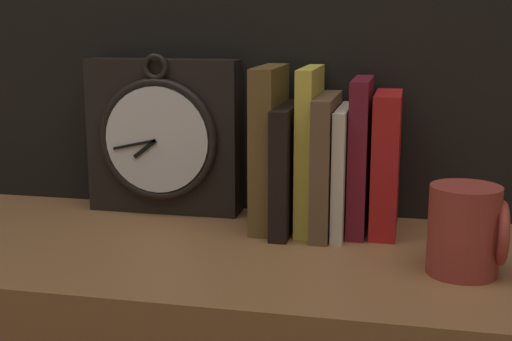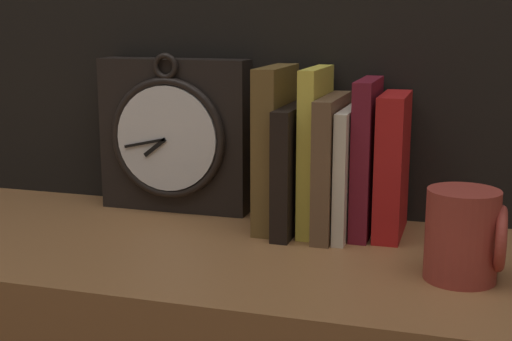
% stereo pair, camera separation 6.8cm
% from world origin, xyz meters
% --- Properties ---
extents(clock, '(0.23, 0.06, 0.24)m').
position_xyz_m(clock, '(-0.17, 0.15, 0.89)').
color(clock, black).
rests_on(clock, bookshelf).
extents(book_slot0_brown, '(0.03, 0.13, 0.22)m').
position_xyz_m(book_slot0_brown, '(-0.01, 0.11, 0.88)').
color(book_slot0_brown, brown).
rests_on(book_slot0_brown, bookshelf).
extents(book_slot1_black, '(0.02, 0.15, 0.17)m').
position_xyz_m(book_slot1_black, '(0.02, 0.10, 0.86)').
color(book_slot1_black, black).
rests_on(book_slot1_black, bookshelf).
extents(book_slot2_yellow, '(0.02, 0.13, 0.22)m').
position_xyz_m(book_slot2_yellow, '(0.05, 0.11, 0.88)').
color(book_slot2_yellow, yellow).
rests_on(book_slot2_yellow, bookshelf).
extents(book_slot3_brown, '(0.02, 0.15, 0.19)m').
position_xyz_m(book_slot3_brown, '(0.07, 0.10, 0.86)').
color(book_slot3_brown, brown).
rests_on(book_slot3_brown, bookshelf).
extents(book_slot4_cream, '(0.02, 0.14, 0.17)m').
position_xyz_m(book_slot4_cream, '(0.10, 0.11, 0.86)').
color(book_slot4_cream, beige).
rests_on(book_slot4_cream, bookshelf).
extents(book_slot5_maroon, '(0.02, 0.12, 0.21)m').
position_xyz_m(book_slot5_maroon, '(0.12, 0.12, 0.88)').
color(book_slot5_maroon, maroon).
rests_on(book_slot5_maroon, bookshelf).
extents(book_slot6_red, '(0.03, 0.12, 0.19)m').
position_xyz_m(book_slot6_red, '(0.15, 0.12, 0.87)').
color(book_slot6_red, red).
rests_on(book_slot6_red, bookshelf).
extents(mug, '(0.09, 0.08, 0.10)m').
position_xyz_m(mug, '(0.25, -0.03, 0.82)').
color(mug, '#9E382D').
rests_on(mug, bookshelf).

